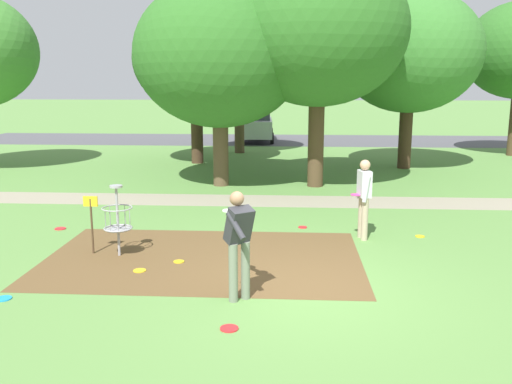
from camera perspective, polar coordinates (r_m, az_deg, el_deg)
ground_plane at (r=9.15m, az=4.64°, el=-10.13°), size 160.00×160.00×0.00m
dirt_tee_pad at (r=10.77m, az=-5.43°, el=-6.75°), size 6.00×3.85×0.01m
disc_golf_basket at (r=11.02m, az=-14.26°, el=-2.56°), size 0.98×0.58×1.39m
player_foreground_watching at (r=8.51m, az=-1.78°, el=-4.77°), size 0.58×1.13×1.71m
player_throwing at (r=11.97m, az=10.97°, el=-0.26°), size 0.43×0.49×1.71m
frisbee_near_basket at (r=12.90m, az=4.79°, el=-3.61°), size 0.20×0.20×0.02m
frisbee_by_tee at (r=10.24m, az=-11.83°, el=-7.88°), size 0.23×0.23×0.02m
frisbee_mid_grass at (r=12.64m, az=16.43°, el=-4.37°), size 0.20×0.20×0.02m
frisbee_far_left at (r=10.60m, az=-7.90°, el=-7.07°), size 0.20×0.20×0.02m
frisbee_far_right at (r=13.50m, az=-19.39°, el=-3.55°), size 0.25×0.25×0.02m
frisbee_scattered_a at (r=9.67m, az=-24.41°, el=-9.90°), size 0.24×0.24×0.02m
frisbee_scattered_b at (r=7.88m, az=-2.76°, el=-13.77°), size 0.26×0.26×0.02m
tree_near_left at (r=17.64m, az=-3.75°, el=13.83°), size 5.27×5.27×6.33m
tree_near_right at (r=22.53m, az=-6.21°, el=13.35°), size 4.90×4.90×6.20m
tree_mid_center at (r=25.57m, az=-1.75°, el=13.79°), size 4.25×4.25×6.20m
tree_mid_right at (r=17.60m, az=6.39°, el=16.11°), size 5.43×5.43×7.11m
tree_far_left at (r=21.84m, az=15.46°, el=13.62°), size 5.25×5.25×6.56m
parking_lot_strip at (r=31.13m, az=3.90°, el=5.33°), size 36.00×6.00×0.01m
parked_car_leftmost at (r=30.44m, az=-0.10°, el=6.95°), size 2.14×4.29×1.84m
gravel_path at (r=15.62m, az=4.20°, el=-0.94°), size 40.00×1.51×0.00m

